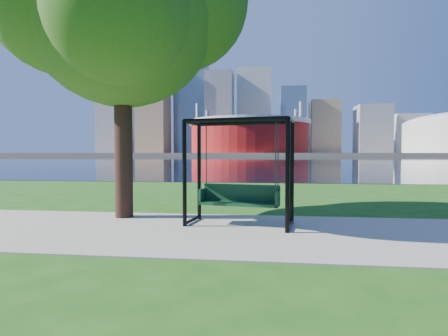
# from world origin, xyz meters

# --- Properties ---
(ground) EXTENTS (900.00, 900.00, 0.00)m
(ground) POSITION_xyz_m (0.00, 0.00, 0.00)
(ground) COLOR #1E5114
(ground) RESTS_ON ground
(path) EXTENTS (120.00, 4.00, 0.03)m
(path) POSITION_xyz_m (0.00, -0.50, 0.01)
(path) COLOR #9E937F
(path) RESTS_ON ground
(river) EXTENTS (900.00, 180.00, 0.02)m
(river) POSITION_xyz_m (0.00, 102.00, 0.01)
(river) COLOR black
(river) RESTS_ON ground
(far_bank) EXTENTS (900.00, 228.00, 2.00)m
(far_bank) POSITION_xyz_m (0.00, 306.00, 1.00)
(far_bank) COLOR #937F60
(far_bank) RESTS_ON ground
(stadium) EXTENTS (83.00, 83.00, 32.00)m
(stadium) POSITION_xyz_m (-10.00, 235.00, 14.23)
(stadium) COLOR maroon
(stadium) RESTS_ON far_bank
(skyline) EXTENTS (392.00, 66.00, 96.50)m
(skyline) POSITION_xyz_m (-4.27, 319.39, 35.89)
(skyline) COLOR gray
(skyline) RESTS_ON far_bank
(swing) EXTENTS (2.54, 1.42, 2.45)m
(swing) POSITION_xyz_m (0.60, 0.20, 1.19)
(swing) COLOR black
(swing) RESTS_ON ground
(park_tree) EXTENTS (6.37, 5.75, 7.91)m
(park_tree) POSITION_xyz_m (-2.50, 0.92, 5.49)
(park_tree) COLOR black
(park_tree) RESTS_ON ground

